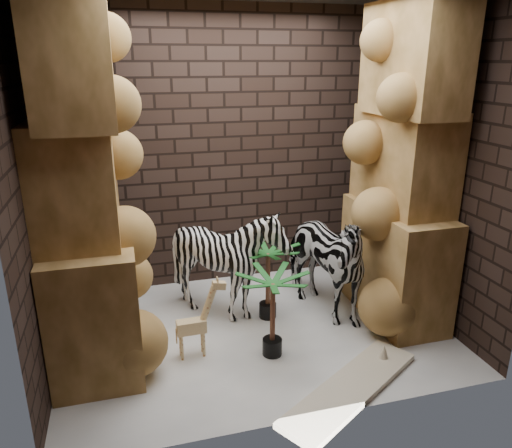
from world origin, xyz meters
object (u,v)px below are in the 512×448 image
object	(u,v)px
zebra_left	(228,267)
giraffe_toy	(191,318)
surfboard	(351,388)
zebra_right	(320,251)
palm_back	(273,315)
palm_front	(268,281)

from	to	relation	value
zebra_left	giraffe_toy	xyz separation A→B (m)	(-0.46, -0.60, -0.16)
surfboard	zebra_right	bearing A→B (deg)	47.85
zebra_right	surfboard	world-z (taller)	zebra_right
giraffe_toy	palm_back	size ratio (longest dim) A/B	0.94
palm_front	zebra_left	bearing A→B (deg)	161.10
zebra_left	surfboard	distance (m)	1.63
palm_front	palm_back	size ratio (longest dim) A/B	1.01
zebra_left	giraffe_toy	world-z (taller)	zebra_left
palm_back	giraffe_toy	bearing A→B (deg)	166.40
zebra_left	palm_back	distance (m)	0.80
surfboard	zebra_left	bearing A→B (deg)	83.37
zebra_left	palm_back	bearing A→B (deg)	-76.05
palm_back	zebra_right	bearing A→B (deg)	41.61
giraffe_toy	palm_back	world-z (taller)	palm_back
zebra_right	palm_front	world-z (taller)	zebra_right
zebra_right	palm_back	distance (m)	0.93
palm_front	surfboard	xyz separation A→B (m)	(0.29, -1.27, -0.37)
giraffe_toy	surfboard	size ratio (longest dim) A/B	0.51
palm_back	surfboard	size ratio (longest dim) A/B	0.54
giraffe_toy	palm_back	distance (m)	0.69
palm_front	surfboard	distance (m)	1.36
zebra_right	zebra_left	world-z (taller)	zebra_right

